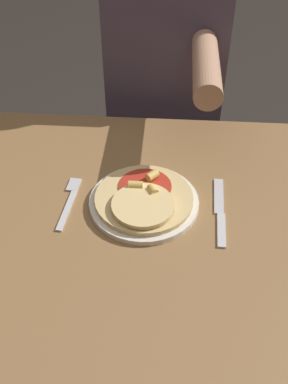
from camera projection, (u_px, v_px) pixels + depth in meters
The scene contains 7 objects.
ground_plane at pixel (139, 369), 1.51m from camera, with size 8.00×8.00×0.00m, color #2D2823.
dining_table at pixel (138, 251), 1.09m from camera, with size 1.19×0.82×0.73m.
plate at pixel (144, 202), 1.04m from camera, with size 0.25×0.25×0.01m.
pizza at pixel (144, 199), 1.03m from camera, with size 0.23×0.23×0.04m.
fork at pixel (70, 200), 1.06m from camera, with size 0.03×0.18×0.00m.
knife at pixel (220, 212), 1.03m from camera, with size 0.03×0.22×0.00m.
person_diner at pixel (165, 81), 1.45m from camera, with size 0.36×0.52×1.26m.
Camera 1 is at (0.06, -0.70, 1.46)m, focal length 42.00 mm.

